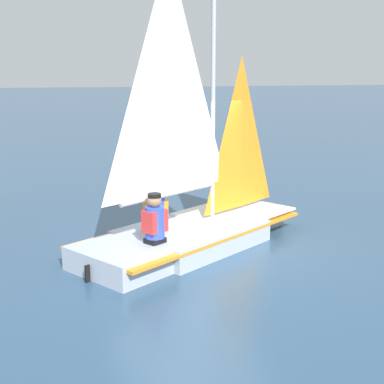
# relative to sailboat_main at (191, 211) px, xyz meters

# --- Properties ---
(ground_plane) EXTENTS (260.00, 260.00, 0.00)m
(ground_plane) POSITION_rel_sailboat_main_xyz_m (-0.01, 0.02, -0.64)
(ground_plane) COLOR #2D4C6B
(sailboat_main) EXTENTS (3.43, 4.62, 4.94)m
(sailboat_main) POSITION_rel_sailboat_main_xyz_m (0.00, 0.00, 0.00)
(sailboat_main) COLOR #B2BCCC
(sailboat_main) RESTS_ON ground_plane
(sailor_helm) EXTENTS (0.40, 0.42, 1.16)m
(sailor_helm) POSITION_rel_sailboat_main_xyz_m (0.10, -0.68, -0.00)
(sailor_helm) COLOR black
(sailor_helm) RESTS_ON ground_plane
(sailor_crew) EXTENTS (0.40, 0.42, 1.16)m
(sailor_crew) POSITION_rel_sailboat_main_xyz_m (0.70, -0.89, -0.00)
(sailor_crew) COLOR black
(sailor_crew) RESTS_ON ground_plane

